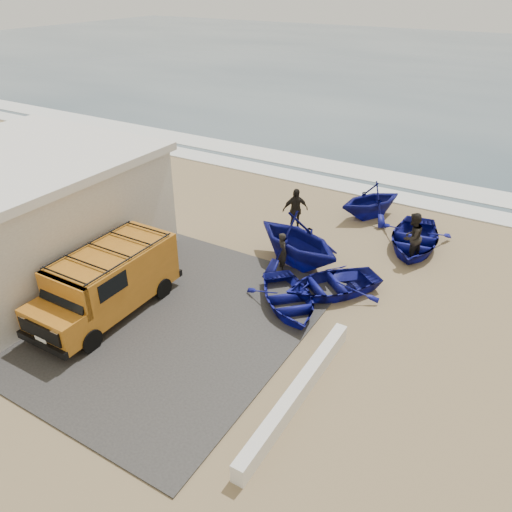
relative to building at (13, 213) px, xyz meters
The scene contains 16 objects.
ground 8.06m from the building, 14.93° to the left, with size 160.00×160.00×0.00m, color #8F7753.
slab 5.90m from the building, ahead, with size 12.00×10.00×0.05m, color #383634.
ocean 58.52m from the building, 82.63° to the left, with size 180.00×88.00×0.01m, color #385166.
surf_line 16.02m from the building, 61.82° to the left, with size 180.00×1.60×0.06m, color white.
surf_wash 18.25m from the building, 65.56° to the left, with size 180.00×2.20×0.04m, color white.
building is the anchor object (origin of this frame).
parapet 12.68m from the building, ahead, with size 0.35×6.00×0.55m, color silver.
van 5.40m from the building, ahead, with size 2.16×5.27×2.25m.
boat_near_left 10.79m from the building, 14.40° to the left, with size 2.44×3.42×0.71m, color navy.
boat_near_right 12.11m from the building, 20.74° to the left, with size 2.54×3.56×0.74m, color navy.
boat_mid_left 10.73m from the building, 30.75° to the left, with size 3.51×4.06×2.14m, color navy.
boat_mid_right 15.75m from the building, 35.38° to the left, with size 2.91×4.07×0.84m, color navy.
boat_far_left 15.08m from the building, 47.48° to the left, with size 2.80×3.24×1.71m, color navy.
fisherman_front 10.21m from the building, 27.96° to the left, with size 0.57×0.38×1.57m, color black.
fisherman_middle 15.24m from the building, 32.02° to the left, with size 0.97×0.76×2.00m, color black.
fisherman_back 11.23m from the building, 45.78° to the left, with size 1.15×0.48×1.97m, color black.
Camera 1 is at (9.05, -11.90, 10.00)m, focal length 35.00 mm.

